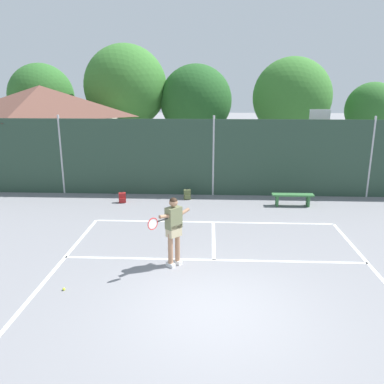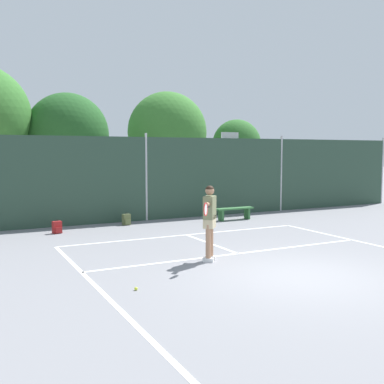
% 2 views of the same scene
% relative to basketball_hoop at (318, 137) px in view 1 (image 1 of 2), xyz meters
% --- Properties ---
extents(ground_plane, '(120.00, 120.00, 0.00)m').
position_rel_basketball_hoop_xyz_m(ground_plane, '(-4.66, -10.46, -2.31)').
color(ground_plane, gray).
extents(court_markings, '(8.30, 11.10, 0.01)m').
position_rel_basketball_hoop_xyz_m(court_markings, '(-4.66, -9.81, -2.31)').
color(court_markings, white).
rests_on(court_markings, ground).
extents(chainlink_fence, '(26.09, 0.09, 3.38)m').
position_rel_basketball_hoop_xyz_m(chainlink_fence, '(-4.66, -1.46, -0.69)').
color(chainlink_fence, '#284233').
rests_on(chainlink_fence, ground).
extents(basketball_hoop, '(0.90, 0.67, 3.55)m').
position_rel_basketball_hoop_xyz_m(basketball_hoop, '(0.00, 0.00, 0.00)').
color(basketball_hoop, '#9E9EA3').
rests_on(basketball_hoop, ground).
extents(clubhouse_building, '(7.23, 5.85, 4.56)m').
position_rel_basketball_hoop_xyz_m(clubhouse_building, '(-13.57, 2.59, 0.05)').
color(clubhouse_building, beige).
rests_on(clubhouse_building, ground).
extents(treeline_backdrop, '(24.52, 4.66, 7.05)m').
position_rel_basketball_hoop_xyz_m(treeline_backdrop, '(-6.29, 7.49, 1.61)').
color(treeline_backdrop, brown).
rests_on(treeline_backdrop, ground).
extents(tennis_player, '(0.96, 1.15, 1.85)m').
position_rel_basketball_hoop_xyz_m(tennis_player, '(-5.71, -8.35, -1.20)').
color(tennis_player, silver).
rests_on(tennis_player, ground).
extents(tennis_ball, '(0.07, 0.07, 0.07)m').
position_rel_basketball_hoop_xyz_m(tennis_ball, '(-8.14, -9.77, -2.28)').
color(tennis_ball, '#CCE033').
rests_on(tennis_ball, ground).
extents(backpack_red, '(0.31, 0.29, 0.46)m').
position_rel_basketball_hoop_xyz_m(backpack_red, '(-8.30, -2.78, -2.12)').
color(backpack_red, maroon).
rests_on(backpack_red, ground).
extents(backpack_olive, '(0.30, 0.27, 0.46)m').
position_rel_basketball_hoop_xyz_m(backpack_olive, '(-5.72, -2.18, -2.12)').
color(backpack_olive, '#566038').
rests_on(backpack_olive, ground).
extents(courtside_bench, '(1.60, 0.36, 0.48)m').
position_rel_basketball_hoop_xyz_m(courtside_bench, '(-1.56, -2.92, -1.95)').
color(courtside_bench, '#336B38').
rests_on(courtside_bench, ground).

